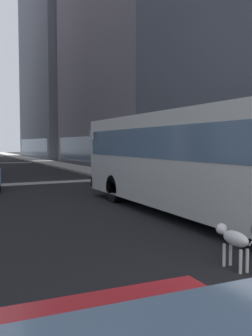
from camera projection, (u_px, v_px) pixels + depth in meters
sidewalk_right at (57, 164)px, 37.93m from camera, size 2.40×110.00×0.15m
building_right_far at (65, 25)px, 56.49m from camera, size 10.13×21.59×39.21m
transit_bus at (197, 156)px, 11.13m from camera, size 2.78×11.53×3.05m
dalmatian_dog at (233, 239)px, 6.56m from camera, size 0.22×0.96×0.72m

